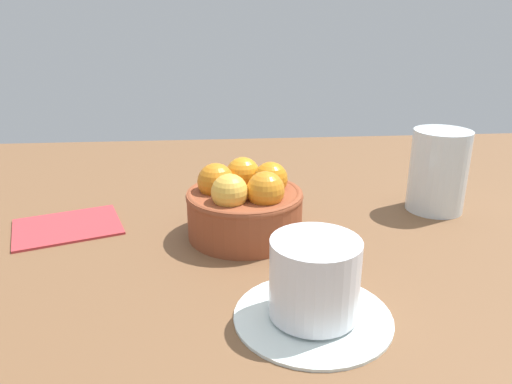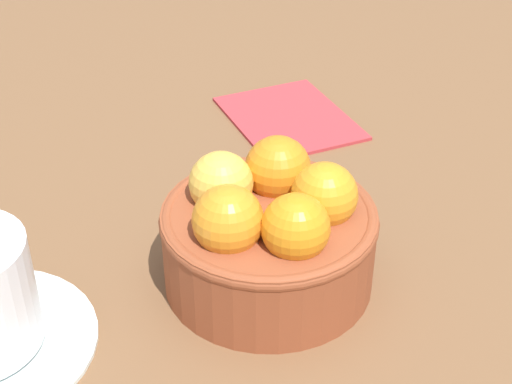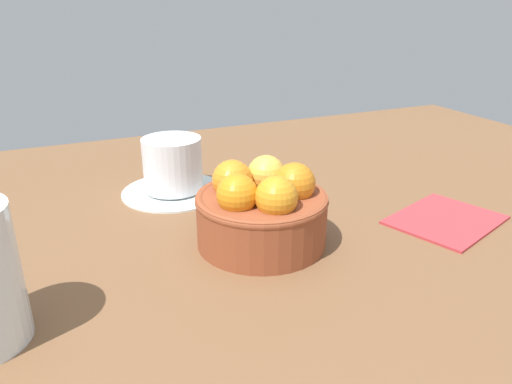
# 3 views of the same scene
# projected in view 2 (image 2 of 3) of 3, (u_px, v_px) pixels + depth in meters

# --- Properties ---
(ground_plane) EXTENTS (1.36, 0.96, 0.05)m
(ground_plane) POSITION_uv_depth(u_px,v_px,m) (268.00, 307.00, 0.53)
(ground_plane) COLOR brown
(terracotta_bowl) EXTENTS (0.14, 0.14, 0.09)m
(terracotta_bowl) POSITION_uv_depth(u_px,v_px,m) (269.00, 232.00, 0.49)
(terracotta_bowl) COLOR brown
(terracotta_bowl) RESTS_ON ground_plane
(folded_napkin) EXTENTS (0.15, 0.14, 0.01)m
(folded_napkin) POSITION_uv_depth(u_px,v_px,m) (289.00, 117.00, 0.70)
(folded_napkin) COLOR #B23338
(folded_napkin) RESTS_ON ground_plane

